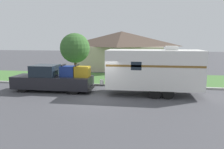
# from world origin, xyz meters

# --- Properties ---
(ground_plane) EXTENTS (120.00, 120.00, 0.00)m
(ground_plane) POSITION_xyz_m (0.00, 0.00, 0.00)
(ground_plane) COLOR #47474C
(curb_strip) EXTENTS (80.00, 0.30, 0.14)m
(curb_strip) POSITION_xyz_m (0.00, 3.75, 0.07)
(curb_strip) COLOR #999993
(curb_strip) RESTS_ON ground_plane
(lawn_strip) EXTENTS (80.00, 7.00, 0.03)m
(lawn_strip) POSITION_xyz_m (0.00, 7.40, 0.01)
(lawn_strip) COLOR #477538
(lawn_strip) RESTS_ON ground_plane
(house_across_street) EXTENTS (11.43, 7.79, 5.01)m
(house_across_street) POSITION_xyz_m (-0.12, 15.17, 2.60)
(house_across_street) COLOR beige
(house_across_street) RESTS_ON ground_plane
(pickup_truck) EXTENTS (6.18, 1.93, 2.09)m
(pickup_truck) POSITION_xyz_m (-3.88, 1.35, 0.92)
(pickup_truck) COLOR black
(pickup_truck) RESTS_ON ground_plane
(travel_trailer) EXTENTS (7.64, 2.50, 3.50)m
(travel_trailer) POSITION_xyz_m (3.68, 1.34, 1.86)
(travel_trailer) COLOR black
(travel_trailer) RESTS_ON ground_plane
(mailbox) EXTENTS (0.48, 0.20, 1.26)m
(mailbox) POSITION_xyz_m (5.14, 4.38, 0.97)
(mailbox) COLOR brown
(mailbox) RESTS_ON ground_plane
(tree_in_yard) EXTENTS (2.85, 2.85, 4.55)m
(tree_in_yard) POSITION_xyz_m (-3.64, 6.01, 3.12)
(tree_in_yard) COLOR brown
(tree_in_yard) RESTS_ON ground_plane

